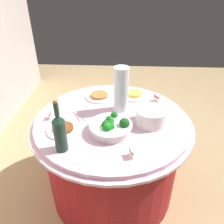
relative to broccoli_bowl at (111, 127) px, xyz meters
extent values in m
plane|color=tan|center=(0.17, 0.01, -0.78)|extent=(6.00, 6.00, 0.00)
cylinder|color=maroon|center=(0.17, 0.01, -0.44)|extent=(1.01, 1.01, 0.69)
cylinder|color=#E0B2C6|center=(0.17, 0.01, -0.08)|extent=(1.16, 1.16, 0.02)
cylinder|color=#E0B2C6|center=(0.17, 0.01, -0.06)|extent=(1.10, 1.10, 0.03)
cylinder|color=white|center=(0.00, 0.00, -0.02)|extent=(0.26, 0.26, 0.05)
cylinder|color=white|center=(0.00, 0.00, 0.01)|extent=(0.28, 0.28, 0.01)
sphere|color=#19801E|center=(-0.05, 0.02, 0.03)|extent=(0.06, 0.06, 0.06)
sphere|color=#197C1E|center=(0.03, 0.00, 0.03)|extent=(0.04, 0.04, 0.04)
sphere|color=#195B1E|center=(0.00, 0.01, 0.03)|extent=(0.04, 0.04, 0.04)
sphere|color=#19691E|center=(0.04, 0.02, 0.03)|extent=(0.05, 0.05, 0.05)
sphere|color=#19541E|center=(-0.02, 0.03, 0.03)|extent=(0.06, 0.06, 0.06)
sphere|color=#19771E|center=(-0.04, 0.00, 0.03)|extent=(0.05, 0.05, 0.05)
sphere|color=#195C1E|center=(0.10, -0.01, 0.03)|extent=(0.05, 0.05, 0.05)
sphere|color=#19511E|center=(-0.01, -0.08, 0.04)|extent=(0.07, 0.07, 0.07)
cylinder|color=white|center=(0.11, -0.26, -0.04)|extent=(0.21, 0.21, 0.01)
cylinder|color=white|center=(0.11, -0.26, -0.03)|extent=(0.21, 0.21, 0.01)
cylinder|color=white|center=(0.11, -0.26, -0.02)|extent=(0.21, 0.21, 0.01)
cylinder|color=white|center=(0.11, -0.26, -0.01)|extent=(0.21, 0.21, 0.01)
cylinder|color=white|center=(0.11, -0.26, 0.00)|extent=(0.21, 0.21, 0.01)
cylinder|color=white|center=(0.11, -0.26, 0.01)|extent=(0.21, 0.21, 0.01)
cylinder|color=white|center=(0.11, -0.26, 0.02)|extent=(0.21, 0.21, 0.01)
cylinder|color=white|center=(0.11, -0.26, 0.03)|extent=(0.21, 0.21, 0.01)
cylinder|color=white|center=(0.11, -0.26, 0.04)|extent=(0.21, 0.21, 0.01)
cylinder|color=white|center=(0.11, -0.26, 0.05)|extent=(0.21, 0.21, 0.01)
cylinder|color=white|center=(0.11, -0.26, 0.06)|extent=(0.21, 0.21, 0.01)
cylinder|color=#193528|center=(-0.18, 0.28, 0.06)|extent=(0.07, 0.07, 0.20)
cone|color=#193528|center=(-0.18, 0.28, 0.18)|extent=(0.07, 0.07, 0.04)
cylinder|color=#193528|center=(-0.18, 0.28, 0.24)|extent=(0.03, 0.03, 0.08)
cylinder|color=#B2844C|center=(-0.18, 0.28, 0.29)|extent=(0.03, 0.03, 0.02)
cylinder|color=silver|center=(0.28, -0.06, 0.13)|extent=(0.11, 0.11, 0.34)
sphere|color=#E5B26B|center=(0.30, -0.06, 0.00)|extent=(0.06, 0.06, 0.06)
sphere|color=#E5B26B|center=(0.27, -0.04, 0.00)|extent=(0.06, 0.06, 0.06)
sphere|color=#E5B26B|center=(0.27, -0.07, 0.00)|extent=(0.06, 0.06, 0.06)
sphere|color=#72C64C|center=(0.30, -0.04, 0.05)|extent=(0.06, 0.06, 0.06)
sphere|color=#72C64C|center=(0.26, -0.05, 0.05)|extent=(0.06, 0.06, 0.06)
sphere|color=#72C64C|center=(0.28, -0.08, 0.05)|extent=(0.06, 0.06, 0.06)
sphere|color=red|center=(0.29, -0.04, 0.11)|extent=(0.06, 0.06, 0.06)
sphere|color=red|center=(0.26, -0.06, 0.11)|extent=(0.06, 0.06, 0.06)
sphere|color=red|center=(0.29, -0.07, 0.11)|extent=(0.06, 0.06, 0.06)
sphere|color=#E5B26B|center=(0.27, -0.03, 0.16)|extent=(0.06, 0.06, 0.06)
sphere|color=#E5B26B|center=(0.26, -0.07, 0.16)|extent=(0.06, 0.06, 0.06)
sphere|color=#E5B26B|center=(0.30, -0.06, 0.16)|extent=(0.06, 0.06, 0.06)
sphere|color=#72C64C|center=(0.26, -0.04, 0.21)|extent=(0.06, 0.06, 0.06)
sphere|color=#72C64C|center=(0.27, -0.08, 0.21)|extent=(0.06, 0.06, 0.06)
sphere|color=#72C64C|center=(0.30, -0.05, 0.21)|extent=(0.06, 0.06, 0.06)
cylinder|color=silver|center=(0.18, 0.23, -0.04)|extent=(0.14, 0.09, 0.01)
cylinder|color=silver|center=(0.16, 0.26, -0.04)|extent=(0.14, 0.09, 0.01)
sphere|color=silver|center=(0.24, 0.28, -0.04)|extent=(0.01, 0.01, 0.01)
cylinder|color=white|center=(0.50, -0.17, -0.04)|extent=(0.22, 0.22, 0.01)
cylinder|color=#F2D14C|center=(0.50, -0.17, -0.02)|extent=(0.12, 0.12, 0.03)
cylinder|color=white|center=(0.00, 0.32, -0.04)|extent=(0.22, 0.22, 0.01)
cylinder|color=brown|center=(0.00, 0.32, -0.02)|extent=(0.13, 0.13, 0.02)
cylinder|color=white|center=(0.46, 0.13, -0.04)|extent=(0.22, 0.22, 0.01)
cylinder|color=#B77038|center=(0.46, 0.13, -0.02)|extent=(0.14, 0.14, 0.02)
cube|color=white|center=(0.14, 0.44, -0.01)|extent=(0.05, 0.01, 0.05)
cube|color=maroon|center=(0.14, 0.44, 0.00)|extent=(0.05, 0.01, 0.01)
cube|color=white|center=(0.42, -0.34, -0.01)|extent=(0.05, 0.03, 0.05)
cube|color=maroon|center=(0.42, -0.34, 0.00)|extent=(0.05, 0.03, 0.01)
cube|color=white|center=(-0.23, -0.12, -0.01)|extent=(0.05, 0.02, 0.05)
cube|color=maroon|center=(-0.23, -0.12, 0.00)|extent=(0.05, 0.02, 0.01)
camera|label=1|loc=(-1.19, -0.07, 0.86)|focal=36.44mm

